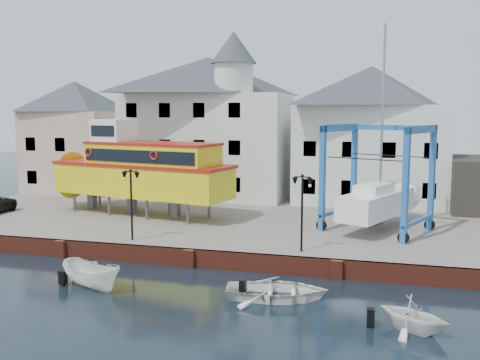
# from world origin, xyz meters

# --- Properties ---
(ground) EXTENTS (140.00, 140.00, 0.00)m
(ground) POSITION_xyz_m (0.00, 0.00, 0.00)
(ground) COLOR black
(ground) RESTS_ON ground
(hardstanding) EXTENTS (44.00, 22.00, 1.00)m
(hardstanding) POSITION_xyz_m (0.00, 11.00, 0.50)
(hardstanding) COLOR #615853
(hardstanding) RESTS_ON ground
(quay_wall) EXTENTS (44.00, 0.47, 1.00)m
(quay_wall) POSITION_xyz_m (-0.00, 0.10, 0.50)
(quay_wall) COLOR maroon
(quay_wall) RESTS_ON ground
(building_pink) EXTENTS (8.00, 7.00, 10.30)m
(building_pink) POSITION_xyz_m (-18.00, 18.00, 6.15)
(building_pink) COLOR tan
(building_pink) RESTS_ON hardstanding
(building_white_main) EXTENTS (14.00, 8.30, 14.00)m
(building_white_main) POSITION_xyz_m (-4.87, 18.39, 7.34)
(building_white_main) COLOR silver
(building_white_main) RESTS_ON hardstanding
(building_white_right) EXTENTS (12.00, 8.00, 11.20)m
(building_white_right) POSITION_xyz_m (9.00, 19.00, 6.60)
(building_white_right) COLOR silver
(building_white_right) RESTS_ON hardstanding
(lamp_post_left) EXTENTS (1.12, 0.32, 4.20)m
(lamp_post_left) POSITION_xyz_m (-4.00, 1.20, 4.17)
(lamp_post_left) COLOR black
(lamp_post_left) RESTS_ON hardstanding
(lamp_post_right) EXTENTS (1.12, 0.32, 4.20)m
(lamp_post_right) POSITION_xyz_m (6.00, 1.20, 4.17)
(lamp_post_right) COLOR black
(lamp_post_right) RESTS_ON hardstanding
(tour_boat) EXTENTS (16.34, 7.17, 6.93)m
(tour_boat) POSITION_xyz_m (-7.73, 8.74, 4.27)
(tour_boat) COLOR #59595E
(tour_boat) RESTS_ON hardstanding
(travel_lift) EXTENTS (7.34, 8.68, 12.86)m
(travel_lift) POSITION_xyz_m (10.08, 8.27, 3.15)
(travel_lift) COLOR #1F48A3
(travel_lift) RESTS_ON hardstanding
(motorboat_a) EXTENTS (4.16, 2.86, 1.50)m
(motorboat_a) POSITION_xyz_m (-3.32, -4.52, 0.00)
(motorboat_a) COLOR white
(motorboat_a) RESTS_ON ground
(motorboat_b) EXTENTS (5.20, 4.09, 0.98)m
(motorboat_b) POSITION_xyz_m (5.60, -3.60, 0.00)
(motorboat_b) COLOR white
(motorboat_b) RESTS_ON ground
(motorboat_c) EXTENTS (3.73, 3.58, 1.52)m
(motorboat_c) POSITION_xyz_m (11.44, -5.82, 0.00)
(motorboat_c) COLOR white
(motorboat_c) RESTS_ON ground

